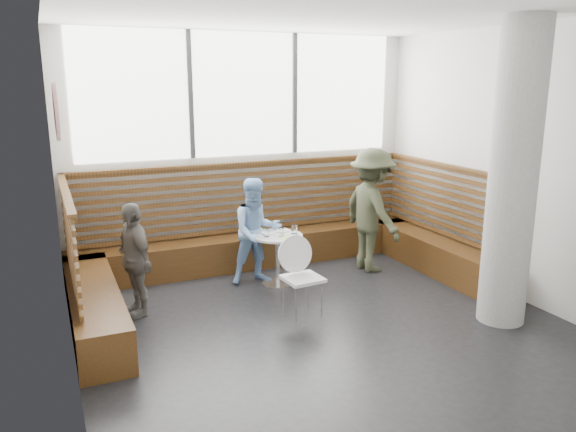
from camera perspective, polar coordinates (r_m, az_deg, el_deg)
name	(u,v)px	position (r m, az deg, el deg)	size (l,w,h in m)	color
room	(328,179)	(5.65, 4.09, 3.74)	(5.00, 5.00, 3.20)	silver
booth	(265,247)	(7.50, -2.39, -3.12)	(5.00, 2.50, 1.44)	#3D250F
concrete_column	(513,176)	(6.28, 21.91, 3.77)	(0.50, 0.50, 3.20)	gray
wall_art	(56,112)	(5.32, -22.51, 9.72)	(0.50, 0.50, 0.03)	white
cafe_table	(277,249)	(7.16, -1.07, -3.38)	(0.64, 0.64, 0.66)	silver
cafe_chair	(300,270)	(6.28, 1.23, -5.46)	(0.42, 0.41, 0.88)	white
adult_man	(372,210)	(7.71, 8.52, 0.58)	(1.09, 0.63, 1.69)	#393E29
child_back	(256,231)	(7.19, -3.22, -1.57)	(0.67, 0.52, 1.37)	#80AADE
child_left	(134,259)	(6.43, -15.35, -4.28)	(0.75, 0.31, 1.29)	#5C5853
plate_near	(269,233)	(7.18, -1.95, -1.72)	(0.19, 0.19, 0.01)	white
plate_far	(281,230)	(7.29, -0.73, -1.48)	(0.22, 0.22, 0.02)	white
glass_left	(267,232)	(7.02, -2.17, -1.67)	(0.07, 0.07, 0.11)	white
glass_mid	(281,232)	(7.04, -0.67, -1.62)	(0.07, 0.07, 0.11)	white
glass_right	(294,229)	(7.15, 0.64, -1.33)	(0.08, 0.08, 0.12)	white
menu_card	(288,237)	(6.98, 0.04, -2.20)	(0.21, 0.15, 0.00)	#A5C64C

